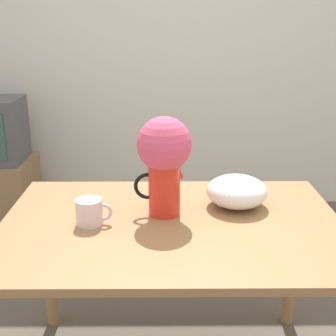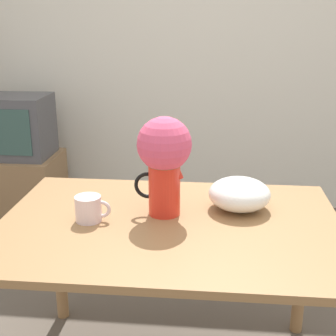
# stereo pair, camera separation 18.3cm
# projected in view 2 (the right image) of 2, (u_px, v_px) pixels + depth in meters

# --- Properties ---
(wall_back) EXTENTS (8.00, 0.05, 2.60)m
(wall_back) POSITION_uv_depth(u_px,v_px,m) (211.00, 45.00, 3.59)
(wall_back) COLOR silver
(wall_back) RESTS_ON ground_plane
(table) EXTENTS (1.33, 0.93, 0.76)m
(table) POSITION_uv_depth(u_px,v_px,m) (170.00, 245.00, 1.84)
(table) COLOR olive
(table) RESTS_ON ground_plane
(flower_vase) EXTENTS (0.23, 0.21, 0.40)m
(flower_vase) POSITION_uv_depth(u_px,v_px,m) (164.00, 156.00, 1.81)
(flower_vase) COLOR red
(flower_vase) RESTS_ON table
(coffee_mug) EXTENTS (0.14, 0.10, 0.10)m
(coffee_mug) POSITION_uv_depth(u_px,v_px,m) (89.00, 209.00, 1.81)
(coffee_mug) COLOR silver
(coffee_mug) RESTS_ON table
(white_bowl) EXTENTS (0.25, 0.25, 0.13)m
(white_bowl) POSITION_uv_depth(u_px,v_px,m) (239.00, 194.00, 1.92)
(white_bowl) COLOR white
(white_bowl) RESTS_ON table
(tv_stand) EXTENTS (0.60, 0.50, 0.51)m
(tv_stand) POSITION_uv_depth(u_px,v_px,m) (21.00, 187.00, 3.61)
(tv_stand) COLOR #8E6B47
(tv_stand) RESTS_ON ground_plane
(tv_set) EXTENTS (0.52, 0.40, 0.46)m
(tv_set) POSITION_uv_depth(u_px,v_px,m) (14.00, 126.00, 3.46)
(tv_set) COLOR #4C4C51
(tv_set) RESTS_ON tv_stand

